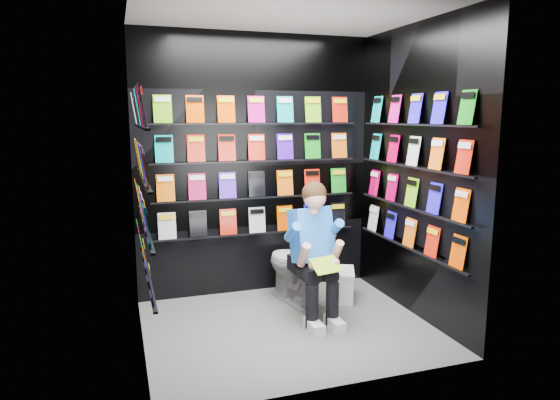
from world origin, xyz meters
name	(u,v)px	position (x,y,z in m)	size (l,w,h in m)	color
floor	(288,327)	(0.00, 0.00, 0.00)	(2.40, 2.40, 0.00)	slate
ceiling	(289,11)	(0.00, 0.00, 2.60)	(2.40, 2.40, 0.00)	white
wall_back	(256,166)	(0.00, 1.00, 1.30)	(2.40, 0.04, 2.60)	black
wall_front	(340,196)	(0.00, -1.00, 1.30)	(2.40, 0.04, 2.60)	black
wall_left	(136,184)	(-1.20, 0.00, 1.30)	(0.04, 2.00, 2.60)	black
wall_right	(416,172)	(1.20, 0.00, 1.30)	(0.04, 2.00, 2.60)	black
comics_back	(257,166)	(0.00, 0.97, 1.31)	(2.10, 0.06, 1.37)	red
comics_left	(140,183)	(-1.17, 0.00, 1.31)	(0.06, 1.70, 1.37)	red
comics_right	(413,172)	(1.17, 0.00, 1.31)	(0.06, 1.70, 1.37)	red
toilet	(296,265)	(0.27, 0.56, 0.37)	(0.42, 0.75, 0.73)	silver
longbox	(342,286)	(0.73, 0.46, 0.14)	(0.20, 0.36, 0.27)	white
longbox_lid	(343,271)	(0.73, 0.46, 0.29)	(0.22, 0.38, 0.03)	white
reader	(311,236)	(0.27, 0.18, 0.75)	(0.49, 0.71, 1.31)	blue
held_comic	(326,265)	(0.27, -0.17, 0.58)	(0.26, 0.01, 0.18)	green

